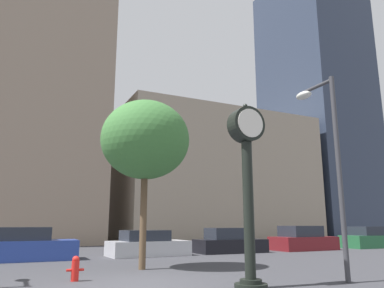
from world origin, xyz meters
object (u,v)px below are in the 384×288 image
Objects in this scene: car_blue at (25,246)px; street_lamp_right at (326,142)px; car_maroon at (303,240)px; car_green at (373,239)px; bare_tree at (145,140)px; car_black at (229,242)px; car_silver at (147,245)px; street_clock at (247,174)px; fire_hydrant_near at (75,268)px.

street_lamp_right reaches higher than car_blue.
car_maroon is 13.13m from street_lamp_right.
car_maroon is 0.87× the size of car_green.
car_black is at bearing 38.30° from bare_tree.
car_black is at bearing -179.30° from car_green.
car_green is at bearing -3.26° from car_silver.
street_lamp_right is (2.84, 0.03, 1.12)m from street_clock.
street_lamp_right is (2.04, -10.10, 3.40)m from car_silver.
car_green is at bearing 18.82° from fire_hydrant_near.
car_blue is 15.37m from car_maroon.
street_lamp_right reaches higher than fire_hydrant_near.
car_blue is 1.05× the size of car_silver.
car_maroon is at bearing 43.52° from street_clock.
car_black is at bearing 75.18° from street_lamp_right.
car_maroon is 5.91m from car_green.
street_clock reaches higher than car_blue.
car_blue reaches higher than car_silver.
bare_tree is (-1.18, 4.86, 1.76)m from street_clock.
car_silver is 0.68× the size of street_lamp_right.
street_lamp_right reaches higher than car_green.
fire_hydrant_near is (-14.29, -7.00, -0.25)m from car_maroon.
bare_tree reaches higher than street_clock.
street_clock is 5.30m from bare_tree.
car_maroon reaches higher than car_silver.
car_maroon is 5.87× the size of fire_hydrant_near.
bare_tree reaches higher than car_silver.
street_lamp_right is (6.52, -3.05, 3.58)m from fire_hydrant_near.
street_clock reaches higher than car_maroon.
car_blue is at bearing -177.91° from car_black.
car_green is 21.33m from fire_hydrant_near.
car_blue is 5.56m from car_silver.
street_clock is at bearing -137.02° from car_maroon.
street_clock is 11.77m from car_black.
bare_tree is at bearing -54.77° from car_blue.
fire_hydrant_near is (-9.20, -7.07, -0.21)m from car_black.
car_silver is at bearing 57.58° from fire_hydrant_near.
street_lamp_right is 6.32m from bare_tree.
car_black is 0.99× the size of car_maroon.
fire_hydrant_near is at bearing -80.71° from car_blue.
fire_hydrant_near is at bearing -159.49° from car_green.
car_green reaches higher than car_silver.
car_maroon reaches higher than car_blue.
street_clock is at bearing -147.22° from car_green.
street_lamp_right reaches higher than car_silver.
car_black is 11.60m from fire_hydrant_near.
car_blue is 12.99m from street_lamp_right.
car_green reaches higher than fire_hydrant_near.
car_blue reaches higher than car_black.
car_blue is 10.28m from car_black.
street_clock is at bearing -64.14° from car_blue.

